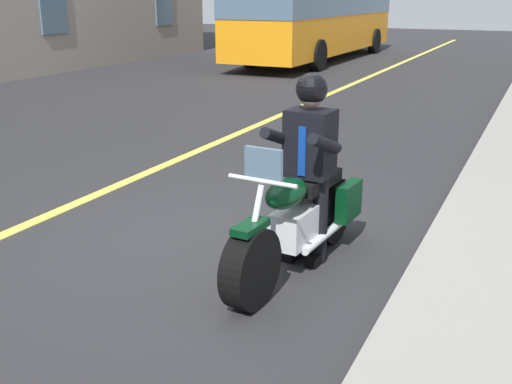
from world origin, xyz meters
TOP-DOWN VIEW (x-y plane):
  - ground_plane at (0.00, 0.00)m, footprint 80.00×80.00m
  - lane_center_stripe at (0.00, -2.00)m, footprint 60.00×0.16m
  - motorcycle_main at (0.12, 1.03)m, footprint 2.22×0.69m
  - rider_main at (-0.07, 1.04)m, footprint 0.65×0.58m
  - bus_far at (-17.02, -5.11)m, footprint 11.05×2.70m

SIDE VIEW (x-z plane):
  - ground_plane at x=0.00m, z-range 0.00..0.00m
  - lane_center_stripe at x=0.00m, z-range 0.00..0.01m
  - motorcycle_main at x=0.12m, z-range -0.18..1.08m
  - rider_main at x=-0.07m, z-range 0.17..1.91m
  - bus_far at x=-17.02m, z-range 0.22..3.52m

